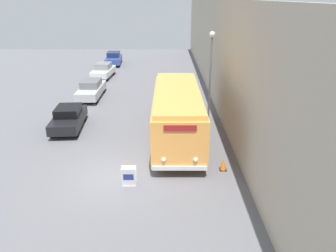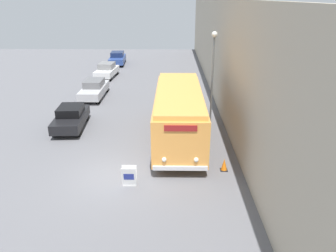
% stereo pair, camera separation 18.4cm
% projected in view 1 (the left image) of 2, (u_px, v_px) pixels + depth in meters
% --- Properties ---
extents(ground_plane, '(80.00, 80.00, 0.00)m').
position_uv_depth(ground_plane, '(114.00, 177.00, 15.62)').
color(ground_plane, slate).
extents(building_wall_right, '(0.30, 60.00, 7.88)m').
position_uv_depth(building_wall_right, '(222.00, 57.00, 23.42)').
color(building_wall_right, '#B2A893').
rests_on(building_wall_right, ground_plane).
extents(vintage_bus, '(2.69, 9.28, 3.06)m').
position_uv_depth(vintage_bus, '(178.00, 112.00, 19.11)').
color(vintage_bus, black).
rests_on(vintage_bus, ground_plane).
extents(sign_board, '(0.67, 0.36, 0.95)m').
position_uv_depth(sign_board, '(130.00, 177.00, 14.74)').
color(sign_board, gray).
rests_on(sign_board, ground_plane).
extents(streetlamp, '(0.36, 0.36, 6.05)m').
position_uv_depth(streetlamp, '(212.00, 65.00, 20.62)').
color(streetlamp, '#595E60').
rests_on(streetlamp, ground_plane).
extents(parked_car_near, '(2.00, 4.24, 1.45)m').
position_uv_depth(parked_car_near, '(70.00, 118.00, 21.08)').
color(parked_car_near, black).
rests_on(parked_car_near, ground_plane).
extents(parked_car_mid, '(1.71, 4.77, 1.49)m').
position_uv_depth(parked_car_mid, '(92.00, 89.00, 27.55)').
color(parked_car_mid, black).
rests_on(parked_car_mid, ground_plane).
extents(parked_car_far, '(2.04, 4.31, 1.53)m').
position_uv_depth(parked_car_far, '(105.00, 70.00, 34.28)').
color(parked_car_far, black).
rests_on(parked_car_far, ground_plane).
extents(parked_car_distant, '(2.04, 4.74, 1.55)m').
position_uv_depth(parked_car_distant, '(115.00, 58.00, 40.91)').
color(parked_car_distant, black).
rests_on(parked_car_distant, ground_plane).
extents(traffic_cone, '(0.36, 0.36, 0.63)m').
position_uv_depth(traffic_cone, '(224.00, 164.00, 16.14)').
color(traffic_cone, black).
rests_on(traffic_cone, ground_plane).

